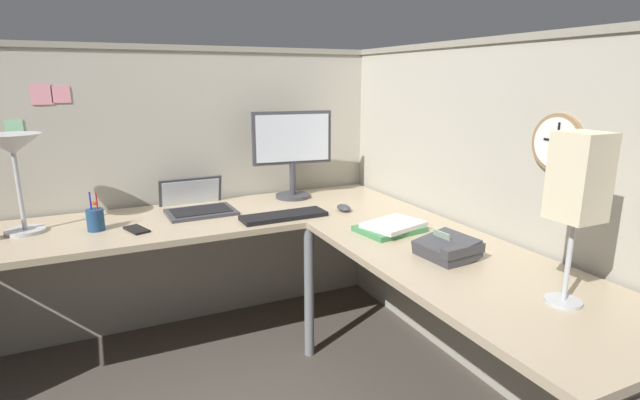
# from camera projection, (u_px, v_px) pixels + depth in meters

# --- Properties ---
(ground_plane) EXTENTS (6.80, 6.80, 0.00)m
(ground_plane) POSITION_uv_depth(u_px,v_px,m) (293.00, 378.00, 2.34)
(ground_plane) COLOR #4C443D
(cubicle_wall_back) EXTENTS (2.57, 0.12, 1.58)m
(cubicle_wall_back) POSITION_uv_depth(u_px,v_px,m) (174.00, 189.00, 2.76)
(cubicle_wall_back) COLOR #A8A393
(cubicle_wall_back) RESTS_ON ground
(cubicle_wall_right) EXTENTS (0.12, 2.37, 1.58)m
(cubicle_wall_right) POSITION_uv_depth(u_px,v_px,m) (483.00, 213.00, 2.27)
(cubicle_wall_right) COLOR #A8A393
(cubicle_wall_right) RESTS_ON ground
(desk) EXTENTS (2.35, 2.15, 0.73)m
(desk) POSITION_uv_depth(u_px,v_px,m) (263.00, 264.00, 2.09)
(desk) COLOR tan
(desk) RESTS_ON ground
(monitor) EXTENTS (0.46, 0.20, 0.50)m
(monitor) POSITION_uv_depth(u_px,v_px,m) (292.00, 148.00, 2.76)
(monitor) COLOR #38383D
(monitor) RESTS_ON desk
(laptop) EXTENTS (0.35, 0.39, 0.22)m
(laptop) POSITION_uv_depth(u_px,v_px,m) (197.00, 205.00, 2.58)
(laptop) COLOR #38383D
(laptop) RESTS_ON desk
(keyboard) EXTENTS (0.43, 0.15, 0.02)m
(keyboard) POSITION_uv_depth(u_px,v_px,m) (284.00, 216.00, 2.42)
(keyboard) COLOR black
(keyboard) RESTS_ON desk
(computer_mouse) EXTENTS (0.06, 0.10, 0.03)m
(computer_mouse) POSITION_uv_depth(u_px,v_px,m) (344.00, 208.00, 2.55)
(computer_mouse) COLOR #38383D
(computer_mouse) RESTS_ON desk
(desk_lamp_dome) EXTENTS (0.24, 0.24, 0.44)m
(desk_lamp_dome) POSITION_uv_depth(u_px,v_px,m) (13.00, 153.00, 2.11)
(desk_lamp_dome) COLOR #B7BABF
(desk_lamp_dome) RESTS_ON desk
(pen_cup) EXTENTS (0.08, 0.08, 0.18)m
(pen_cup) POSITION_uv_depth(u_px,v_px,m) (95.00, 219.00, 2.21)
(pen_cup) COLOR navy
(pen_cup) RESTS_ON desk
(cell_phone) EXTENTS (0.11, 0.16, 0.01)m
(cell_phone) POSITION_uv_depth(u_px,v_px,m) (137.00, 229.00, 2.22)
(cell_phone) COLOR black
(cell_phone) RESTS_ON desk
(office_phone) EXTENTS (0.20, 0.22, 0.11)m
(office_phone) POSITION_uv_depth(u_px,v_px,m) (448.00, 249.00, 1.87)
(office_phone) COLOR #38383D
(office_phone) RESTS_ON desk
(book_stack) EXTENTS (0.32, 0.26, 0.04)m
(book_stack) POSITION_uv_depth(u_px,v_px,m) (391.00, 227.00, 2.20)
(book_stack) COLOR #3F7F4C
(book_stack) RESTS_ON desk
(desk_lamp_paper) EXTENTS (0.13, 0.13, 0.53)m
(desk_lamp_paper) POSITION_uv_depth(u_px,v_px,m) (579.00, 182.00, 1.41)
(desk_lamp_paper) COLOR #B7BABF
(desk_lamp_paper) RESTS_ON desk
(wall_clock) EXTENTS (0.04, 0.22, 0.22)m
(wall_clock) POSITION_uv_depth(u_px,v_px,m) (558.00, 143.00, 1.81)
(wall_clock) COLOR olive
(pinned_note_leftmost) EXTENTS (0.09, 0.00, 0.10)m
(pinned_note_leftmost) POSITION_uv_depth(u_px,v_px,m) (41.00, 94.00, 2.34)
(pinned_note_leftmost) COLOR pink
(pinned_note_middle) EXTENTS (0.08, 0.00, 0.09)m
(pinned_note_middle) POSITION_uv_depth(u_px,v_px,m) (14.00, 130.00, 2.32)
(pinned_note_middle) COLOR #8CCC99
(pinned_note_rightmost) EXTENTS (0.08, 0.00, 0.08)m
(pinned_note_rightmost) POSITION_uv_depth(u_px,v_px,m) (61.00, 94.00, 2.37)
(pinned_note_rightmost) COLOR pink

